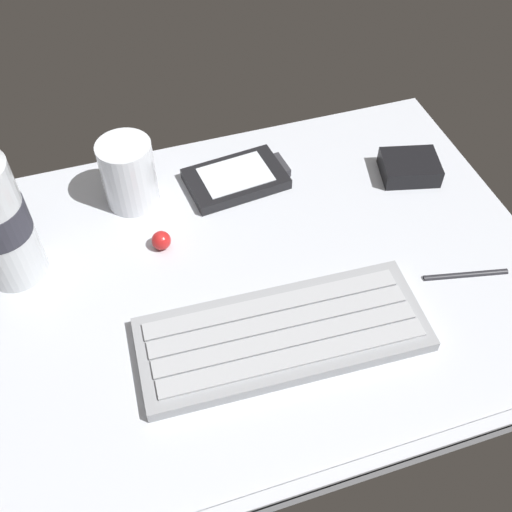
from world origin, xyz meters
TOP-DOWN VIEW (x-y plane):
  - ground_plane at (0.00, -0.23)cm, footprint 64.00×48.00cm
  - keyboard at (-0.19, -8.82)cm, footprint 29.45×12.25cm
  - handheld_device at (2.20, 14.68)cm, footprint 13.35×8.86cm
  - juice_cup at (-10.71, 15.64)cm, footprint 6.40×6.40cm
  - charger_block at (23.43, 9.48)cm, footprint 8.12×7.09cm
  - trackball_mouse at (-9.03, 7.01)cm, footprint 2.20×2.20cm
  - stylus_pen at (21.91, -7.28)cm, footprint 9.44×2.61cm

SIDE VIEW (x-z plane):
  - ground_plane at x=0.00cm, z-range -2.39..0.41cm
  - stylus_pen at x=21.91cm, z-range 0.00..0.70cm
  - handheld_device at x=2.20cm, z-range -0.02..1.48cm
  - keyboard at x=-0.19cm, z-range -0.04..1.66cm
  - trackball_mouse at x=-9.03cm, z-range 0.00..2.20cm
  - charger_block at x=23.43cm, z-range 0.00..2.40cm
  - juice_cup at x=-10.71cm, z-range -0.34..8.16cm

